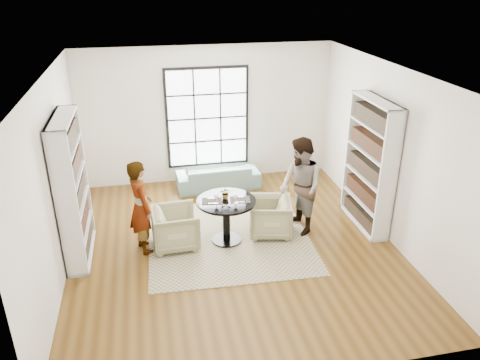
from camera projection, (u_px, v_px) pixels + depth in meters
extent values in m
plane|color=brown|center=(234.00, 246.00, 8.16)|extent=(6.00, 6.00, 0.00)
plane|color=silver|center=(207.00, 115.00, 10.22)|extent=(5.50, 0.00, 5.50)
plane|color=silver|center=(54.00, 181.00, 7.03)|extent=(0.00, 6.00, 6.00)
plane|color=silver|center=(390.00, 154.00, 8.05)|extent=(0.00, 6.00, 6.00)
plane|color=silver|center=(288.00, 276.00, 4.87)|extent=(5.50, 0.00, 5.50)
plane|color=white|center=(233.00, 74.00, 6.93)|extent=(6.00, 6.00, 0.00)
cube|color=black|center=(207.00, 118.00, 10.22)|extent=(1.82, 0.06, 2.22)
cube|color=white|center=(208.00, 118.00, 10.19)|extent=(1.70, 0.02, 2.10)
cube|color=tan|center=(229.00, 237.00, 8.41)|extent=(2.94, 2.94, 0.01)
cylinder|color=black|center=(227.00, 240.00, 8.31)|extent=(0.52, 0.52, 0.04)
cylinder|color=black|center=(226.00, 221.00, 8.16)|extent=(0.13, 0.13, 0.73)
cylinder|color=black|center=(226.00, 201.00, 7.99)|extent=(1.02, 1.02, 0.04)
imported|color=gray|center=(218.00, 176.00, 10.26)|extent=(1.82, 0.76, 0.52)
imported|color=tan|center=(176.00, 228.00, 8.03)|extent=(0.81, 0.79, 0.71)
imported|color=#C5B78D|center=(270.00, 217.00, 8.41)|extent=(0.89, 0.87, 0.68)
imported|color=gray|center=(141.00, 207.00, 7.74)|extent=(0.56, 0.69, 1.63)
imported|color=gray|center=(301.00, 187.00, 8.29)|extent=(0.81, 0.97, 1.78)
cube|color=black|center=(212.00, 201.00, 7.95)|extent=(0.37, 0.31, 0.01)
cube|color=black|center=(240.00, 200.00, 7.99)|extent=(0.37, 0.31, 0.01)
cylinder|color=silver|center=(216.00, 203.00, 7.87)|extent=(0.07, 0.07, 0.01)
cylinder|color=silver|center=(216.00, 201.00, 7.85)|extent=(0.01, 0.01, 0.10)
sphere|color=maroon|center=(216.00, 196.00, 7.81)|extent=(0.08, 0.08, 0.08)
ellipsoid|color=white|center=(216.00, 196.00, 7.81)|extent=(0.08, 0.08, 0.09)
cylinder|color=silver|center=(236.00, 203.00, 7.87)|extent=(0.06, 0.06, 0.01)
cylinder|color=silver|center=(236.00, 201.00, 7.85)|extent=(0.01, 0.01, 0.10)
sphere|color=maroon|center=(236.00, 196.00, 7.82)|extent=(0.08, 0.08, 0.08)
ellipsoid|color=white|center=(236.00, 196.00, 7.82)|extent=(0.08, 0.08, 0.09)
imported|color=gray|center=(226.00, 193.00, 8.00)|extent=(0.23, 0.21, 0.20)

